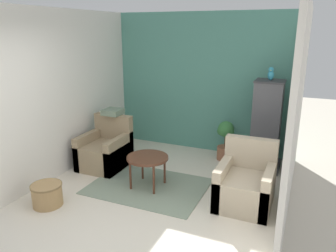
{
  "coord_description": "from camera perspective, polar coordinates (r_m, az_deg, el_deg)",
  "views": [
    {
      "loc": [
        1.94,
        -2.76,
        2.4
      ],
      "look_at": [
        0.0,
        1.7,
        0.95
      ],
      "focal_mm": 35.0,
      "sensor_mm": 36.0,
      "label": 1
    }
  ],
  "objects": [
    {
      "name": "potted_plant",
      "position": [
        6.26,
        9.96,
        -2.17
      ],
      "size": [
        0.33,
        0.3,
        0.75
      ],
      "color": "brown",
      "rests_on": "ground_plane"
    },
    {
      "name": "wall_right",
      "position": [
        4.59,
        21.54,
        2.3
      ],
      "size": [
        0.06,
        3.41,
        2.72
      ],
      "color": "silver",
      "rests_on": "ground_plane"
    },
    {
      "name": "ground_plane",
      "position": [
        4.14,
        -9.98,
        -19.17
      ],
      "size": [
        20.0,
        20.0,
        0.0
      ],
      "primitive_type": "plane",
      "color": "beige",
      "rests_on": "ground"
    },
    {
      "name": "parrot",
      "position": [
        5.76,
        17.49,
        8.62
      ],
      "size": [
        0.1,
        0.19,
        0.22
      ],
      "color": "teal",
      "rests_on": "birdcage"
    },
    {
      "name": "area_rug",
      "position": [
        5.29,
        -3.49,
        -10.4
      ],
      "size": [
        1.79,
        1.31,
        0.01
      ],
      "color": "gray",
      "rests_on": "ground_plane"
    },
    {
      "name": "wall_back_accent",
      "position": [
        6.58,
        6.07,
        7.38
      ],
      "size": [
        3.73,
        0.06,
        2.72
      ],
      "color": "#4C897A",
      "rests_on": "ground_plane"
    },
    {
      "name": "coffee_table",
      "position": [
        5.1,
        -3.57,
        -5.88
      ],
      "size": [
        0.64,
        0.64,
        0.51
      ],
      "color": "#512D1E",
      "rests_on": "ground_plane"
    },
    {
      "name": "armchair_left",
      "position": [
        6.0,
        -10.84,
        -4.31
      ],
      "size": [
        0.75,
        0.82,
        0.9
      ],
      "color": "#8E7A5B",
      "rests_on": "ground_plane"
    },
    {
      "name": "wicker_basket",
      "position": [
        5.0,
        -20.31,
        -11.07
      ],
      "size": [
        0.43,
        0.43,
        0.32
      ],
      "color": "#A37F51",
      "rests_on": "ground_plane"
    },
    {
      "name": "armchair_right",
      "position": [
        4.8,
        13.34,
        -9.99
      ],
      "size": [
        0.75,
        0.82,
        0.9
      ],
      "color": "tan",
      "rests_on": "ground_plane"
    },
    {
      "name": "birdcage",
      "position": [
        5.94,
        16.73,
        -0.15
      ],
      "size": [
        0.57,
        0.57,
        1.58
      ],
      "color": "#353539",
      "rests_on": "ground_plane"
    },
    {
      "name": "throw_pillow",
      "position": [
        6.05,
        -9.58,
        2.45
      ],
      "size": [
        0.32,
        0.32,
        0.1
      ],
      "color": "slate",
      "rests_on": "armchair_left"
    },
    {
      "name": "wall_left",
      "position": [
        5.94,
        -16.55,
        5.79
      ],
      "size": [
        0.06,
        3.41,
        2.72
      ],
      "color": "silver",
      "rests_on": "ground_plane"
    }
  ]
}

